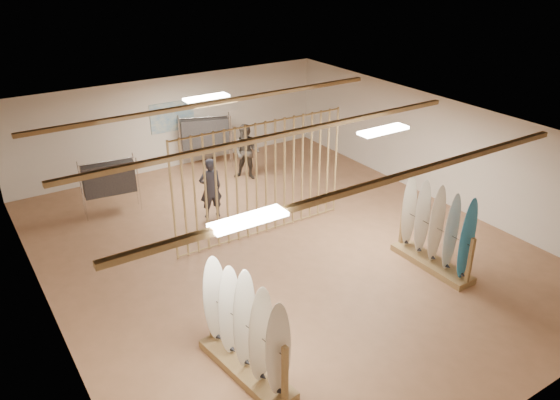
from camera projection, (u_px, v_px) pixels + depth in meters
floor at (280, 247)px, 12.65m from camera, size 12.00×12.00×0.00m
ceiling at (280, 131)px, 11.44m from camera, size 12.00×12.00×0.00m
wall_back at (173, 123)px, 16.58m from camera, size 12.00×0.00×12.00m
wall_front at (517, 344)px, 7.51m from camera, size 12.00×0.00×12.00m
wall_left at (42, 257)px, 9.59m from camera, size 0.00×12.00×12.00m
wall_right at (437, 149)px, 14.51m from camera, size 0.00×12.00×12.00m
ceiling_slats at (280, 135)px, 11.48m from camera, size 9.50×6.12×0.10m
light_panels at (280, 134)px, 11.47m from camera, size 1.20×0.35×0.06m
bamboo_partition at (261, 180)px, 12.65m from camera, size 4.45×0.05×2.78m
poster at (172, 117)px, 16.48m from camera, size 1.40×0.03×0.90m
rack_left at (245, 340)px, 8.70m from camera, size 0.78×2.09×1.94m
rack_right at (434, 240)px, 11.63m from camera, size 0.52×1.99×1.90m
clothing_rack_a at (109, 178)px, 13.84m from camera, size 1.37×0.49×1.47m
clothing_rack_b at (205, 134)px, 16.66m from camera, size 1.48×0.85×1.65m
shopper_a at (210, 184)px, 13.64m from camera, size 0.70×0.52×1.81m
shopper_b at (246, 149)px, 15.87m from camera, size 1.14×1.13×1.87m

